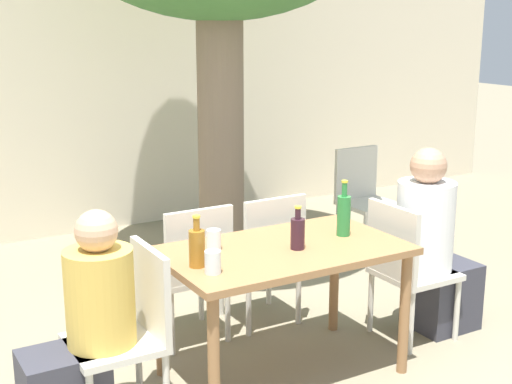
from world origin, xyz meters
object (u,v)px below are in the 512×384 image
patio_chair_1 (405,264)px  patio_chair_2 (192,266)px  green_bottle_2 (344,214)px  drinking_glass_1 (214,240)px  dining_table_front (283,264)px  patio_chair_4 (363,194)px  patio_chair_3 (266,252)px  drinking_glass_0 (213,262)px  person_seated_0 (84,337)px  patio_chair_0 (131,325)px  person_seated_1 (433,250)px  wine_bottle_0 (298,232)px  amber_bottle_1 (197,247)px

patio_chair_1 → patio_chair_2: size_ratio=1.00×
green_bottle_2 → drinking_glass_1: green_bottle_2 is taller
green_bottle_2 → drinking_glass_1: (-0.77, 0.14, -0.07)m
dining_table_front → patio_chair_4: 2.39m
patio_chair_3 → drinking_glass_0: 1.16m
patio_chair_4 → person_seated_0: 3.33m
patio_chair_2 → person_seated_0: size_ratio=0.80×
green_bottle_2 → dining_table_front: bearing=-178.2°
patio_chair_0 → patio_chair_4: size_ratio=1.00×
green_bottle_2 → drinking_glass_1: bearing=169.4°
person_seated_1 → green_bottle_2: (-0.71, 0.01, 0.33)m
wine_bottle_0 → green_bottle_2: 0.37m
person_seated_0 → wine_bottle_0: bearing=87.1°
person_seated_0 → drinking_glass_1: size_ratio=9.84×
amber_bottle_1 → drinking_glass_1: size_ratio=2.37×
patio_chair_2 → amber_bottle_1: size_ratio=3.30×
patio_chair_4 → patio_chair_0: bearing=-150.1°
dining_table_front → patio_chair_1: bearing=0.0°
patio_chair_0 → person_seated_0: person_seated_0 is taller
patio_chair_2 → green_bottle_2: (0.68, -0.61, 0.39)m
dining_table_front → drinking_glass_0: bearing=-162.2°
person_seated_1 → amber_bottle_1: 1.70m
green_bottle_2 → patio_chair_2: bearing=138.2°
wine_bottle_0 → patio_chair_0: bearing=176.4°
patio_chair_1 → green_bottle_2: green_bottle_2 is taller
person_seated_1 → drinking_glass_1: size_ratio=10.75×
patio_chair_0 → patio_chair_1: size_ratio=1.00×
amber_bottle_1 → patio_chair_0: bearing=173.6°
patio_chair_0 → person_seated_1: bearing=90.0°
patio_chair_2 → drinking_glass_0: 0.89m
patio_chair_4 → person_seated_1: person_seated_1 is taller
patio_chair_3 → person_seated_0: 1.54m
patio_chair_0 → drinking_glass_0: bearing=66.4°
patio_chair_0 → patio_chair_2: size_ratio=1.00×
patio_chair_1 → patio_chair_2: same height
person_seated_0 → wine_bottle_0: person_seated_0 is taller
person_seated_0 → patio_chair_1: bearing=90.0°
patio_chair_1 → patio_chair_3: (-0.63, 0.63, 0.00)m
person_seated_0 → person_seated_1: size_ratio=0.92×
drinking_glass_0 → patio_chair_2: bearing=72.4°
patio_chair_1 → person_seated_0: bearing=90.0°
patio_chair_4 → wine_bottle_0: 2.41m
patio_chair_1 → patio_chair_3: bearing=45.2°
patio_chair_3 → green_bottle_2: size_ratio=2.72×
dining_table_front → drinking_glass_0: drinking_glass_0 is taller
patio_chair_2 → drinking_glass_1: bearing=79.9°
patio_chair_1 → green_bottle_2: bearing=88.4°
patio_chair_0 → wine_bottle_0: (0.95, -0.06, 0.35)m
patio_chair_4 → wine_bottle_0: (-1.75, -1.62, 0.35)m
patio_chair_4 → green_bottle_2: size_ratio=2.72×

